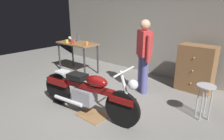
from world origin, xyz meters
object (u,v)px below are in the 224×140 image
at_px(mug_yellow_tall, 67,41).
at_px(mug_red_diner, 72,42).
at_px(motorcycle, 87,92).
at_px(person_standing, 144,54).
at_px(shop_stool, 205,93).
at_px(mug_orange_travel, 87,43).
at_px(bottle, 78,38).
at_px(mug_white_ceramic, 70,38).
at_px(mug_black_matte, 69,40).
at_px(mug_brown_stoneware, 74,41).
at_px(wooden_dresser, 196,69).

bearing_deg(mug_yellow_tall, mug_red_diner, 2.61).
bearing_deg(motorcycle, person_standing, 73.76).
bearing_deg(shop_stool, mug_orange_travel, 176.91).
relative_size(shop_stool, mug_red_diner, 5.64).
xyz_separation_m(mug_red_diner, bottle, (-0.25, 0.41, 0.04)).
bearing_deg(mug_white_ceramic, bottle, 9.23).
bearing_deg(person_standing, mug_black_matte, 36.99).
height_order(motorcycle, shop_stool, motorcycle).
distance_m(person_standing, mug_brown_stoneware, 2.45).
xyz_separation_m(person_standing, mug_brown_stoneware, (-2.45, -0.01, 0.02)).
distance_m(motorcycle, person_standing, 1.61).
bearing_deg(motorcycle, mug_red_diner, 139.93).
height_order(mug_red_diner, mug_yellow_tall, mug_red_diner).
height_order(mug_orange_travel, mug_yellow_tall, mug_orange_travel).
distance_m(motorcycle, wooden_dresser, 2.65).
bearing_deg(wooden_dresser, mug_yellow_tall, -161.85).
relative_size(shop_stool, mug_orange_travel, 5.59).
distance_m(mug_yellow_tall, bottle, 0.42).
xyz_separation_m(motorcycle, wooden_dresser, (1.12, 2.40, 0.10)).
distance_m(shop_stool, bottle, 4.02).
bearing_deg(motorcycle, shop_stool, 29.00).
bearing_deg(mug_black_matte, mug_orange_travel, -2.01).
xyz_separation_m(shop_stool, mug_red_diner, (-3.72, 0.05, 0.45)).
distance_m(mug_brown_stoneware, bottle, 0.21).
height_order(wooden_dresser, mug_orange_travel, wooden_dresser).
height_order(mug_yellow_tall, bottle, bottle).
bearing_deg(wooden_dresser, shop_stool, -63.97).
relative_size(shop_stool, mug_white_ceramic, 5.45).
height_order(wooden_dresser, mug_white_ceramic, wooden_dresser).
height_order(mug_orange_travel, bottle, bottle).
distance_m(person_standing, bottle, 2.52).
relative_size(person_standing, mug_yellow_tall, 13.75).
bearing_deg(wooden_dresser, mug_brown_stoneware, -165.19).
distance_m(mug_white_ceramic, mug_brown_stoneware, 0.42).
relative_size(mug_orange_travel, mug_black_matte, 1.07).
xyz_separation_m(mug_black_matte, mug_yellow_tall, (0.10, -0.17, 0.00)).
xyz_separation_m(person_standing, mug_yellow_tall, (-2.50, -0.24, 0.02)).
relative_size(mug_red_diner, mug_black_matte, 1.06).
bearing_deg(bottle, mug_red_diner, -58.78).
distance_m(mug_orange_travel, mug_red_diner, 0.50).
bearing_deg(shop_stool, mug_black_matte, 177.13).
bearing_deg(wooden_dresser, mug_white_ceramic, -168.68).
bearing_deg(mug_yellow_tall, mug_brown_stoneware, 77.08).
xyz_separation_m(mug_black_matte, bottle, (0.09, 0.25, 0.05)).
xyz_separation_m(motorcycle, person_standing, (0.23, 1.52, 0.48)).
distance_m(mug_red_diner, mug_black_matte, 0.37).
xyz_separation_m(mug_brown_stoneware, mug_red_diner, (0.18, -0.22, 0.00)).
distance_m(mug_brown_stoneware, mug_black_matte, 0.17).
distance_m(shop_stool, mug_brown_stoneware, 3.94).
distance_m(motorcycle, bottle, 2.90).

